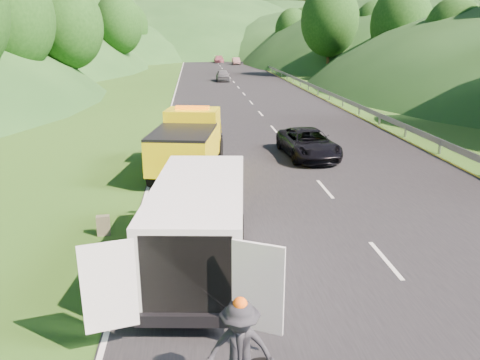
{
  "coord_description": "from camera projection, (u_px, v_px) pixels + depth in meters",
  "views": [
    {
      "loc": [
        -1.99,
        -12.89,
        5.84
      ],
      "look_at": [
        -0.59,
        1.45,
        1.3
      ],
      "focal_mm": 35.0,
      "sensor_mm": 36.0,
      "label": 1
    }
  ],
  "objects": [
    {
      "name": "ground",
      "position": [
        264.0,
        235.0,
        14.17
      ],
      "size": [
        320.0,
        320.0,
        0.0
      ],
      "primitive_type": "plane",
      "color": "#38661E",
      "rests_on": "ground"
    },
    {
      "name": "road_surface",
      "position": [
        238.0,
        87.0,
        52.42
      ],
      "size": [
        14.0,
        200.0,
        0.02
      ],
      "primitive_type": "cube",
      "color": "black",
      "rests_on": "ground"
    },
    {
      "name": "guardrail",
      "position": [
        282.0,
        77.0,
        64.97
      ],
      "size": [
        0.06,
        140.0,
        1.52
      ],
      "primitive_type": "cube",
      "color": "gray",
      "rests_on": "ground"
    },
    {
      "name": "tree_line_left",
      "position": [
        78.0,
        74.0,
        69.37
      ],
      "size": [
        14.0,
        140.0,
        14.0
      ],
      "primitive_type": null,
      "color": "#255418",
      "rests_on": "ground"
    },
    {
      "name": "tree_line_right",
      "position": [
        353.0,
        72.0,
        73.27
      ],
      "size": [
        14.0,
        140.0,
        14.0
      ],
      "primitive_type": null,
      "color": "#255418",
      "rests_on": "ground"
    },
    {
      "name": "hills_backdrop",
      "position": [
        221.0,
        53.0,
        142.65
      ],
      "size": [
        201.0,
        288.6,
        44.0
      ],
      "primitive_type": null,
      "color": "#2D5B23",
      "rests_on": "ground"
    },
    {
      "name": "tow_truck",
      "position": [
        189.0,
        142.0,
        20.22
      ],
      "size": [
        3.36,
        6.63,
        2.72
      ],
      "rotation": [
        0.0,
        0.0,
        -0.17
      ],
      "color": "black",
      "rests_on": "ground"
    },
    {
      "name": "white_van",
      "position": [
        200.0,
        221.0,
        11.69
      ],
      "size": [
        3.65,
        6.94,
        2.38
      ],
      "rotation": [
        0.0,
        0.0,
        -0.11
      ],
      "color": "black",
      "rests_on": "ground"
    },
    {
      "name": "woman",
      "position": [
        165.0,
        219.0,
        15.33
      ],
      "size": [
        0.59,
        0.67,
        1.51
      ],
      "primitive_type": "imported",
      "rotation": [
        0.0,
        0.0,
        2.0
      ],
      "color": "silver",
      "rests_on": "ground"
    },
    {
      "name": "child",
      "position": [
        218.0,
        245.0,
        13.47
      ],
      "size": [
        0.49,
        0.4,
        0.92
      ],
      "primitive_type": "imported",
      "rotation": [
        0.0,
        0.0,
        -0.12
      ],
      "color": "tan",
      "rests_on": "ground"
    },
    {
      "name": "suitcase",
      "position": [
        103.0,
        225.0,
        14.06
      ],
      "size": [
        0.4,
        0.25,
        0.62
      ],
      "primitive_type": "cube",
      "rotation": [
        0.0,
        0.0,
        0.09
      ],
      "color": "#65634C",
      "rests_on": "ground"
    },
    {
      "name": "passing_suv",
      "position": [
        308.0,
        157.0,
        23.03
      ],
      "size": [
        2.53,
        5.0,
        1.35
      ],
      "primitive_type": "imported",
      "rotation": [
        0.0,
        0.0,
        0.06
      ],
      "color": "black",
      "rests_on": "ground"
    },
    {
      "name": "dist_car_a",
      "position": [
        223.0,
        81.0,
        59.27
      ],
      "size": [
        1.65,
        4.1,
        1.4
      ],
      "primitive_type": "imported",
      "color": "#55575B",
      "rests_on": "ground"
    },
    {
      "name": "dist_car_b",
      "position": [
        236.0,
        65.0,
        90.66
      ],
      "size": [
        1.38,
        3.94,
        1.3
      ],
      "primitive_type": "imported",
      "color": "#815756",
      "rests_on": "ground"
    },
    {
      "name": "dist_car_c",
      "position": [
        219.0,
        63.0,
        96.22
      ],
      "size": [
        1.91,
        4.7,
        1.37
      ],
      "primitive_type": "imported",
      "color": "#AE5764",
      "rests_on": "ground"
    },
    {
      "name": "dist_car_d",
      "position": [
        211.0,
        58.0,
        116.18
      ],
      "size": [
        1.65,
        4.1,
        1.4
      ],
      "primitive_type": "imported",
      "color": "#6C6C52",
      "rests_on": "ground"
    }
  ]
}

